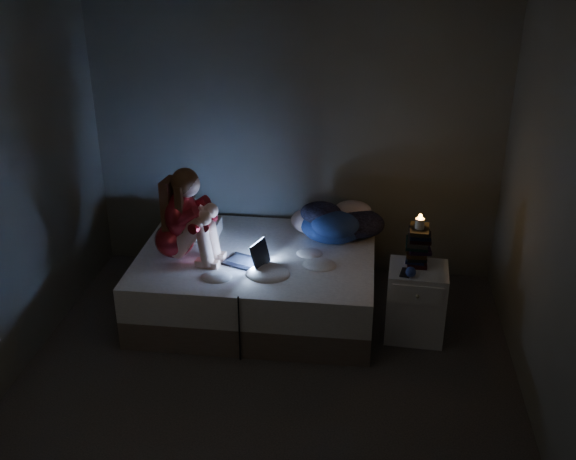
% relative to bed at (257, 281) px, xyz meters
% --- Properties ---
extents(floor, '(3.60, 3.80, 0.02)m').
position_rel_bed_xyz_m(floor, '(0.22, -1.10, -0.27)').
color(floor, '#292726').
rests_on(floor, ground).
extents(ceiling, '(3.60, 3.80, 0.02)m').
position_rel_bed_xyz_m(ceiling, '(0.22, -1.10, 2.35)').
color(ceiling, silver).
rests_on(ceiling, ground).
extents(wall_back, '(3.60, 0.02, 2.60)m').
position_rel_bed_xyz_m(wall_back, '(0.22, 0.81, 1.04)').
color(wall_back, '#62655D').
rests_on(wall_back, ground).
extents(wall_front, '(3.60, 0.02, 2.60)m').
position_rel_bed_xyz_m(wall_front, '(0.22, -3.01, 1.04)').
color(wall_front, '#62655D').
rests_on(wall_front, ground).
extents(wall_right, '(0.02, 3.80, 2.60)m').
position_rel_bed_xyz_m(wall_right, '(2.03, -1.10, 1.04)').
color(wall_right, '#62655D').
rests_on(wall_right, ground).
extents(bed, '(1.91, 1.44, 0.53)m').
position_rel_bed_xyz_m(bed, '(0.00, 0.00, 0.00)').
color(bed, beige).
rests_on(bed, ground).
extents(pillow, '(0.44, 0.31, 0.13)m').
position_rel_bed_xyz_m(pillow, '(-0.59, 0.27, 0.33)').
color(pillow, white).
rests_on(pillow, bed).
extents(woman, '(0.52, 0.38, 0.78)m').
position_rel_bed_xyz_m(woman, '(-0.63, -0.16, 0.65)').
color(woman, maroon).
rests_on(woman, bed).
extents(laptop, '(0.38, 0.33, 0.23)m').
position_rel_bed_xyz_m(laptop, '(-0.06, -0.18, 0.38)').
color(laptop, black).
rests_on(laptop, bed).
extents(clothes_pile, '(0.63, 0.53, 0.34)m').
position_rel_bed_xyz_m(clothes_pile, '(0.60, 0.36, 0.44)').
color(clothes_pile, navy).
rests_on(clothes_pile, bed).
extents(nightstand, '(0.47, 0.42, 0.59)m').
position_rel_bed_xyz_m(nightstand, '(1.29, -0.23, 0.03)').
color(nightstand, silver).
rests_on(nightstand, ground).
extents(book_stack, '(0.19, 0.25, 0.28)m').
position_rel_bed_xyz_m(book_stack, '(1.28, -0.15, 0.47)').
color(book_stack, black).
rests_on(book_stack, nightstand).
extents(candle, '(0.07, 0.07, 0.08)m').
position_rel_bed_xyz_m(candle, '(1.28, -0.15, 0.65)').
color(candle, beige).
rests_on(candle, book_stack).
extents(phone, '(0.09, 0.15, 0.01)m').
position_rel_bed_xyz_m(phone, '(1.19, -0.32, 0.34)').
color(phone, black).
rests_on(phone, nightstand).
extents(blue_orb, '(0.08, 0.08, 0.08)m').
position_rel_bed_xyz_m(blue_orb, '(1.23, -0.37, 0.37)').
color(blue_orb, '#2E3F8D').
rests_on(blue_orb, nightstand).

